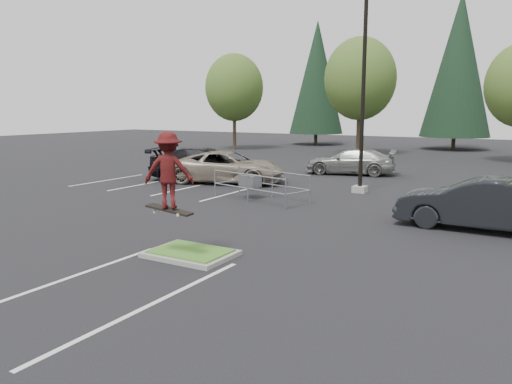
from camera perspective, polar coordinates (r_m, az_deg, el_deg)
The scene contains 14 objects.
ground at distance 13.29m, azimuth -7.45°, elevation -7.28°, with size 120.00×120.00×0.00m, color black.
grass_median at distance 13.27m, azimuth -7.45°, elevation -6.95°, with size 2.20×1.60×0.16m.
stall_lines at distance 18.89m, azimuth 0.53°, elevation -2.16°, with size 22.62×17.60×0.01m.
light_pole at distance 23.23m, azimuth 12.15°, elevation 11.11°, with size 0.70×0.60×10.12m.
decid_a at distance 47.71m, azimuth -2.49°, elevation 11.60°, with size 5.44×5.44×8.91m.
decid_b at distance 42.91m, azimuth 11.79°, elevation 12.27°, with size 5.89×5.89×9.64m.
conif_a at distance 54.68m, azimuth 6.97°, elevation 12.86°, with size 5.72×5.72×13.00m.
conif_b at distance 51.28m, azimuth 22.13°, elevation 13.32°, with size 6.38×6.38×14.50m.
cart_corral at distance 21.35m, azimuth -0.41°, elevation 1.25°, with size 4.49×2.56×1.20m.
skateboarder at distance 12.45m, azimuth -10.00°, elevation 2.40°, with size 1.40×1.18×2.04m.
car_l_tan at distance 25.98m, azimuth -3.38°, elevation 2.86°, with size 2.73×5.93×1.65m, color gray.
car_l_black at distance 26.89m, azimuth -5.95°, elevation 3.17°, with size 2.47×6.08×1.76m, color black.
car_r_charc at distance 17.36m, azimuth 24.19°, elevation -1.24°, with size 1.77×5.06×1.67m, color black.
car_far_silver at distance 29.89m, azimuth 10.83°, elevation 3.44°, with size 2.11×5.20×1.51m, color gray.
Camera 1 is at (7.86, -10.02, 3.81)m, focal length 35.00 mm.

